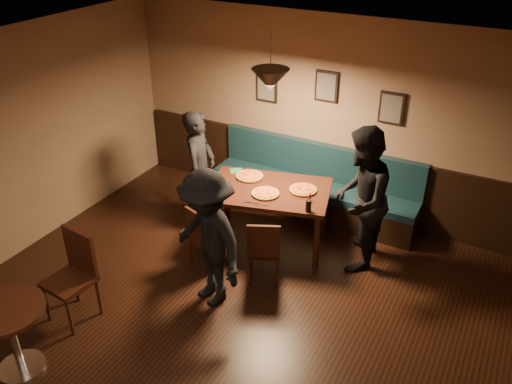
% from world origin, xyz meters
% --- Properties ---
extents(floor, '(7.00, 7.00, 0.00)m').
position_xyz_m(floor, '(0.00, 0.00, 0.00)').
color(floor, black).
rests_on(floor, ground).
extents(ceiling, '(7.00, 7.00, 0.00)m').
position_xyz_m(ceiling, '(0.00, 0.00, 2.80)').
color(ceiling, silver).
rests_on(ceiling, ground).
extents(wall_back, '(6.00, 0.00, 6.00)m').
position_xyz_m(wall_back, '(0.00, 3.50, 1.40)').
color(wall_back, '#8C704F').
rests_on(wall_back, ground).
extents(wainscot, '(5.88, 0.06, 1.00)m').
position_xyz_m(wainscot, '(0.00, 3.47, 0.50)').
color(wainscot, black).
rests_on(wainscot, ground).
extents(booth_bench, '(3.00, 0.60, 1.00)m').
position_xyz_m(booth_bench, '(0.00, 3.20, 0.50)').
color(booth_bench, '#0F232D').
rests_on(booth_bench, ground).
extents(picture_left, '(0.32, 0.04, 0.42)m').
position_xyz_m(picture_left, '(-0.90, 3.47, 1.70)').
color(picture_left, black).
rests_on(picture_left, wall_back).
extents(picture_center, '(0.32, 0.04, 0.42)m').
position_xyz_m(picture_center, '(0.00, 3.47, 1.85)').
color(picture_center, black).
rests_on(picture_center, wall_back).
extents(picture_right, '(0.32, 0.04, 0.42)m').
position_xyz_m(picture_right, '(0.90, 3.47, 1.70)').
color(picture_right, black).
rests_on(picture_right, wall_back).
extents(pendant_lamp, '(0.44, 0.44, 0.25)m').
position_xyz_m(pendant_lamp, '(-0.23, 2.24, 2.25)').
color(pendant_lamp, black).
rests_on(pendant_lamp, ceiling).
extents(dining_table, '(1.74, 1.35, 0.82)m').
position_xyz_m(dining_table, '(-0.23, 2.24, 0.41)').
color(dining_table, black).
rests_on(dining_table, floor).
extents(chair_near_left, '(0.47, 0.47, 0.84)m').
position_xyz_m(chair_near_left, '(-0.67, 1.45, 0.42)').
color(chair_near_left, black).
rests_on(chair_near_left, floor).
extents(chair_near_right, '(0.51, 0.51, 0.86)m').
position_xyz_m(chair_near_right, '(0.07, 1.54, 0.43)').
color(chair_near_right, black).
rests_on(chair_near_right, floor).
extents(diner_left, '(0.53, 0.69, 1.67)m').
position_xyz_m(diner_left, '(-1.29, 2.26, 0.83)').
color(diner_left, black).
rests_on(diner_left, floor).
extents(diner_right, '(0.80, 0.97, 1.83)m').
position_xyz_m(diner_right, '(0.93, 2.37, 0.92)').
color(diner_right, black).
rests_on(diner_right, floor).
extents(diner_front, '(1.22, 0.98, 1.65)m').
position_xyz_m(diner_front, '(-0.30, 0.92, 0.83)').
color(diner_front, black).
rests_on(diner_front, floor).
extents(pizza_a, '(0.36, 0.36, 0.04)m').
position_xyz_m(pizza_a, '(-0.60, 2.40, 0.84)').
color(pizza_a, gold).
rests_on(pizza_a, dining_table).
extents(pizza_b, '(0.45, 0.45, 0.04)m').
position_xyz_m(pizza_b, '(-0.20, 2.09, 0.84)').
color(pizza_b, gold).
rests_on(pizza_b, dining_table).
extents(pizza_c, '(0.44, 0.44, 0.04)m').
position_xyz_m(pizza_c, '(0.18, 2.39, 0.84)').
color(pizza_c, orange).
rests_on(pizza_c, dining_table).
extents(soda_glass, '(0.07, 0.07, 0.15)m').
position_xyz_m(soda_glass, '(0.43, 1.97, 0.90)').
color(soda_glass, black).
rests_on(soda_glass, dining_table).
extents(tabasco_bottle, '(0.03, 0.03, 0.12)m').
position_xyz_m(tabasco_bottle, '(0.35, 2.19, 0.88)').
color(tabasco_bottle, maroon).
rests_on(tabasco_bottle, dining_table).
extents(napkin_a, '(0.22, 0.22, 0.01)m').
position_xyz_m(napkin_a, '(-0.84, 2.48, 0.82)').
color(napkin_a, '#1D6D31').
rests_on(napkin_a, dining_table).
extents(napkin_b, '(0.19, 0.19, 0.01)m').
position_xyz_m(napkin_b, '(-0.83, 1.95, 0.82)').
color(napkin_b, '#1C6934').
rests_on(napkin_b, dining_table).
extents(cutlery_set, '(0.18, 0.07, 0.00)m').
position_xyz_m(cutlery_set, '(-0.19, 1.83, 0.82)').
color(cutlery_set, silver).
rests_on(cutlery_set, dining_table).
extents(cafe_table, '(0.91, 0.91, 0.77)m').
position_xyz_m(cafe_table, '(-1.39, -0.86, 0.38)').
color(cafe_table, black).
rests_on(cafe_table, floor).
extents(cafe_chair_far, '(0.50, 0.50, 1.03)m').
position_xyz_m(cafe_chair_far, '(-1.45, -0.05, 0.51)').
color(cafe_chair_far, black).
rests_on(cafe_chair_far, floor).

